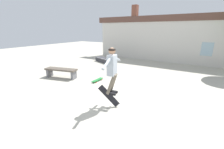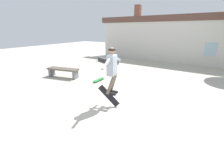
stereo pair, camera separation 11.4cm
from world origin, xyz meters
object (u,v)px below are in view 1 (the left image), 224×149
at_px(skate_ledge, 105,60).
at_px(skater, 112,67).
at_px(skateboard_flipping, 109,96).
at_px(skateboard_resting, 97,80).
at_px(park_bench, 61,71).

height_order(skate_ledge, skater, skater).
relative_size(skate_ledge, skater, 1.44).
height_order(skate_ledge, skateboard_flipping, skateboard_flipping).
height_order(skate_ledge, skateboard_resting, skate_ledge).
relative_size(park_bench, skater, 1.20).
bearing_deg(park_bench, skateboard_flipping, -32.50).
bearing_deg(skate_ledge, skateboard_resting, -38.84).
relative_size(skater, skateboard_resting, 1.97).
relative_size(skateboard_flipping, skateboard_resting, 0.99).
relative_size(skater, skateboard_flipping, 1.99).
distance_m(park_bench, skateboard_resting, 2.05).
distance_m(skate_ledge, skateboard_flipping, 6.85).
xyz_separation_m(park_bench, skate_ledge, (-0.15, 4.35, -0.20)).
xyz_separation_m(skater, skateboard_resting, (-1.96, 1.77, -1.29)).
height_order(park_bench, skater, skater).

